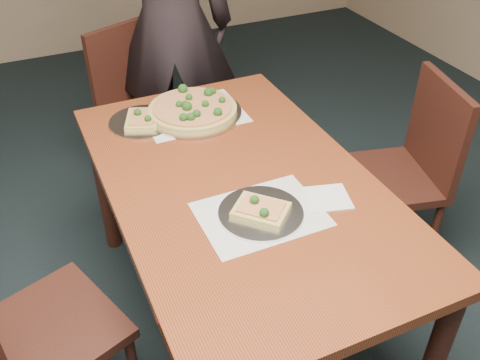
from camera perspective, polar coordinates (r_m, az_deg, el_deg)
name	(u,v)px	position (r m, az deg, el deg)	size (l,w,h in m)	color
dining_table	(240,200)	(1.96, 0.00, -2.16)	(0.90, 1.50, 0.75)	#622813
chair_far	(141,101)	(2.94, -10.55, 8.25)	(0.55, 0.55, 0.91)	black
chair_left	(21,333)	(1.85, -22.30, -14.83)	(0.54, 0.54, 0.91)	black
chair_right	(406,165)	(2.50, 17.30, 1.51)	(0.51, 0.51, 0.91)	black
diner	(171,24)	(2.86, -7.38, 16.17)	(0.65, 0.43, 1.79)	black
placemat_main	(193,114)	(2.30, -5.05, 7.01)	(0.42, 0.32, 0.00)	white
placemat_near	(261,214)	(1.75, 2.23, -3.67)	(0.40, 0.30, 0.00)	white
pizza_pan	(193,109)	(2.29, -5.04, 7.50)	(0.42, 0.42, 0.07)	silver
slice_plate_near	(261,211)	(1.74, 2.23, -3.36)	(0.28, 0.28, 0.06)	silver
slice_plate_far	(143,120)	(2.26, -10.34, 6.27)	(0.28, 0.28, 0.06)	silver
napkin	(328,198)	(1.84, 9.41, -1.91)	(0.14, 0.14, 0.01)	white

